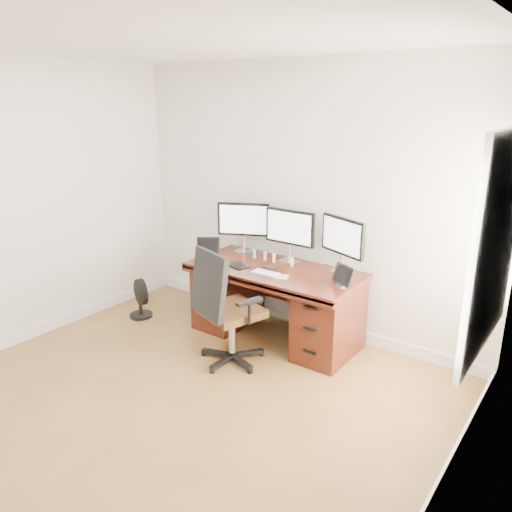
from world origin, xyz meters
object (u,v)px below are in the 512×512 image
Objects in this scene: keyboard at (266,273)px; monitor_center at (290,229)px; desk at (276,300)px; floor_fan at (140,299)px; office_chair at (227,326)px.

monitor_center is at bearing 91.73° from keyboard.
monitor_center is (-0.00, 0.24, 0.68)m from desk.
keyboard is at bearing 30.61° from floor_fan.
office_chair is at bearing -94.08° from monitor_center.
desk is 0.41m from keyboard.
office_chair is 4.14× the size of keyboard.
office_chair is 2.50× the size of floor_fan.
desk is at bearing 95.56° from keyboard.
desk is 6.48× the size of keyboard.
monitor_center is 2.10× the size of keyboard.
monitor_center reaches higher than floor_fan.
monitor_center is (1.49, 0.70, 0.88)m from floor_fan.
monitor_center is 0.56m from keyboard.
floor_fan is (-1.49, -0.46, -0.19)m from desk.
floor_fan is at bearing -170.48° from office_chair.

